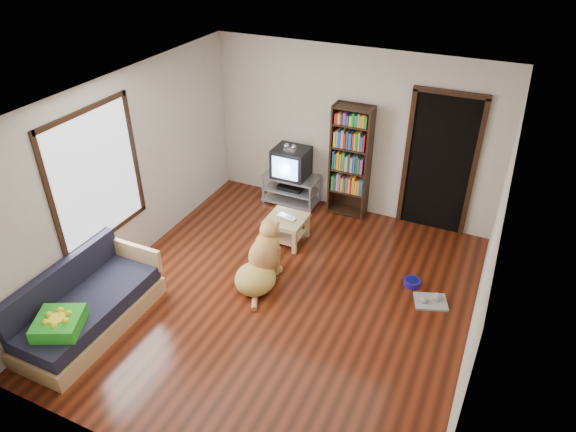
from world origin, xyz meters
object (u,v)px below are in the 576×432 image
at_px(laptop, 285,218).
at_px(dog_bowl, 412,282).
at_px(sofa, 88,308).
at_px(coffee_table, 286,225).
at_px(bookshelf, 351,156).
at_px(tv_stand, 291,188).
at_px(green_cushion, 59,323).
at_px(dog, 261,264).
at_px(crt_tv, 292,162).
at_px(grey_rag, 431,302).

xyz_separation_m(laptop, dog_bowl, (1.94, -0.21, -0.37)).
relative_size(sofa, coffee_table, 3.27).
distance_m(bookshelf, sofa, 4.26).
distance_m(laptop, tv_stand, 1.17).
bearing_deg(green_cushion, dog, 30.90).
height_order(laptop, crt_tv, crt_tv).
distance_m(crt_tv, dog, 2.20).
relative_size(green_cushion, tv_stand, 0.52).
height_order(green_cushion, coffee_table, green_cushion).
bearing_deg(green_cushion, dog_bowl, 16.07).
bearing_deg(tv_stand, crt_tv, 90.00).
height_order(grey_rag, dog, dog).
bearing_deg(sofa, dog_bowl, 35.18).
bearing_deg(bookshelf, crt_tv, -175.68).
bearing_deg(sofa, coffee_table, 61.89).
bearing_deg(sofa, green_cushion, -75.96).
xyz_separation_m(grey_rag, dog, (-2.13, -0.53, 0.29)).
relative_size(dog_bowl, sofa, 0.12).
bearing_deg(laptop, tv_stand, 120.48).
xyz_separation_m(grey_rag, bookshelf, (-1.69, 1.64, 0.99)).
bearing_deg(laptop, green_cushion, -102.12).
height_order(coffee_table, dog, dog).
bearing_deg(laptop, dog, -73.39).
height_order(dog_bowl, crt_tv, crt_tv).
height_order(grey_rag, tv_stand, tv_stand).
bearing_deg(green_cushion, crt_tv, 52.89).
xyz_separation_m(laptop, dog, (0.11, -0.99, -0.10)).
bearing_deg(bookshelf, laptop, -114.94).
bearing_deg(tv_stand, grey_rag, -30.41).
height_order(dog_bowl, coffee_table, coffee_table).
height_order(laptop, tv_stand, tv_stand).
relative_size(laptop, grey_rag, 0.73).
relative_size(green_cushion, coffee_table, 0.85).
bearing_deg(dog, dog_bowl, 23.10).
distance_m(green_cushion, sofa, 0.56).
bearing_deg(coffee_table, sofa, -118.11).
relative_size(laptop, sofa, 0.16).
bearing_deg(dog_bowl, tv_stand, 150.96).
bearing_deg(dog_bowl, crt_tv, 150.55).
relative_size(laptop, dog, 0.28).
relative_size(grey_rag, tv_stand, 0.44).
bearing_deg(dog, laptop, 96.35).
bearing_deg(laptop, coffee_table, 100.25).
bearing_deg(dog, grey_rag, 13.97).
relative_size(tv_stand, bookshelf, 0.50).
relative_size(dog_bowl, crt_tv, 0.38).
bearing_deg(grey_rag, bookshelf, 135.78).
bearing_deg(green_cushion, grey_rag, 10.96).
distance_m(tv_stand, dog, 2.14).
distance_m(grey_rag, bookshelf, 2.55).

